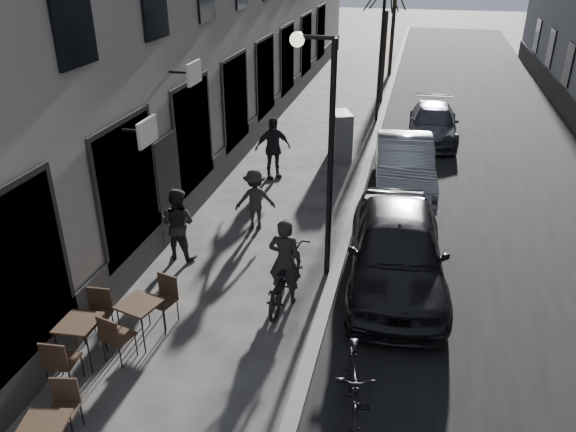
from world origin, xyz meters
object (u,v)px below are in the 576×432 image
at_px(pedestrian_near, 178,224).
at_px(pedestrian_mid, 255,199).
at_px(bistro_set_c, 141,317).
at_px(moped, 353,387).
at_px(car_near, 396,249).
at_px(bistro_set_b, 81,337).
at_px(streetlamp_near, 323,135).
at_px(bicycle, 285,276).
at_px(streetlamp_far, 377,40).
at_px(car_mid, 404,165).
at_px(utility_cabinet, 340,136).
at_px(pedestrian_far, 273,148).
at_px(car_far, 433,123).

height_order(pedestrian_near, pedestrian_mid, pedestrian_near).
bearing_deg(bistro_set_c, moped, 0.74).
bearing_deg(car_near, bistro_set_b, -148.72).
distance_m(streetlamp_near, bicycle, 2.90).
xyz_separation_m(streetlamp_far, bistro_set_c, (-2.71, -15.01, -2.67)).
bearing_deg(moped, car_mid, 78.32).
height_order(utility_cabinet, car_near, car_near).
relative_size(bistro_set_b, pedestrian_mid, 1.07).
height_order(bistro_set_b, bicycle, bicycle).
height_order(streetlamp_near, pedestrian_far, streetlamp_near).
height_order(bistro_set_b, pedestrian_near, pedestrian_near).
bearing_deg(bistro_set_c, car_far, 83.52).
relative_size(bicycle, car_near, 0.43).
relative_size(streetlamp_near, bistro_set_c, 3.04).
relative_size(bistro_set_c, pedestrian_far, 0.88).
relative_size(pedestrian_near, pedestrian_mid, 1.09).
relative_size(utility_cabinet, pedestrian_mid, 1.01).
bearing_deg(pedestrian_near, car_near, -171.25).
relative_size(streetlamp_far, car_far, 1.21).
xyz_separation_m(streetlamp_near, pedestrian_near, (-3.24, -0.04, -2.31)).
distance_m(streetlamp_near, utility_cabinet, 7.71).
bearing_deg(pedestrian_near, bicycle, 166.55).
bearing_deg(utility_cabinet, pedestrian_near, -131.69).
relative_size(streetlamp_near, streetlamp_far, 1.00).
distance_m(bistro_set_c, car_near, 5.26).
relative_size(streetlamp_near, car_far, 1.21).
bearing_deg(car_far, car_mid, -100.72).
xyz_separation_m(bistro_set_b, car_far, (5.83, 13.80, 0.11)).
relative_size(streetlamp_far, car_near, 1.04).
xyz_separation_m(utility_cabinet, bicycle, (0.14, -8.48, -0.22)).
relative_size(pedestrian_far, car_near, 0.39).
height_order(pedestrian_mid, car_far, pedestrian_mid).
height_order(streetlamp_far, car_near, streetlamp_far).
distance_m(streetlamp_near, car_far, 10.62).
xyz_separation_m(streetlamp_far, moped, (1.24, -16.00, -2.57)).
bearing_deg(bistro_set_b, moped, -7.18).
relative_size(streetlamp_near, bicycle, 2.40).
relative_size(bistro_set_b, bistro_set_c, 1.00).
distance_m(utility_cabinet, pedestrian_mid, 5.67).
bearing_deg(pedestrian_far, car_far, 13.18).
xyz_separation_m(bistro_set_c, utility_cabinet, (2.08, 10.32, 0.29)).
relative_size(utility_cabinet, car_near, 0.32).
relative_size(car_near, car_mid, 1.08).
bearing_deg(pedestrian_far, bicycle, -106.06).
xyz_separation_m(bistro_set_c, moped, (3.95, -0.99, 0.10)).
height_order(bistro_set_b, bistro_set_c, bistro_set_b).
xyz_separation_m(pedestrian_mid, moped, (3.20, -5.79, -0.19)).
relative_size(bicycle, moped, 1.08).
bearing_deg(car_near, car_far, 80.99).
bearing_deg(pedestrian_mid, bistro_set_b, 55.05).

